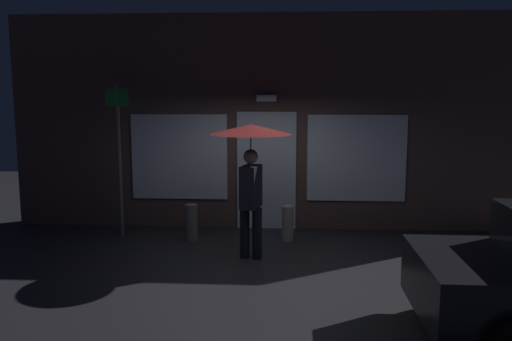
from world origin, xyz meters
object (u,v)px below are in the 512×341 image
person_with_umbrella (251,153)px  sidewalk_bollard_2 (288,223)px  street_sign_post (119,152)px  sidewalk_bollard (192,223)px

person_with_umbrella → sidewalk_bollard_2: 1.78m
street_sign_post → sidewalk_bollard_2: bearing=-1.9°
person_with_umbrella → street_sign_post: size_ratio=0.77×
person_with_umbrella → sidewalk_bollard_2: person_with_umbrella is taller
person_with_umbrella → sidewalk_bollard: 1.93m
street_sign_post → person_with_umbrella: bearing=-25.1°
sidewalk_bollard → sidewalk_bollard_2: bearing=4.6°
person_with_umbrella → sidewalk_bollard: size_ratio=3.21×
street_sign_post → sidewalk_bollard_2: size_ratio=4.44×
street_sign_post → sidewalk_bollard: street_sign_post is taller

